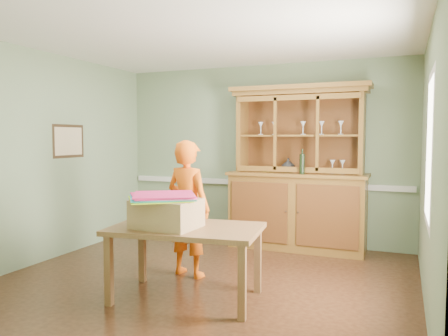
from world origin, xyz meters
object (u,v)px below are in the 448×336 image
at_px(dining_table, 186,235).
at_px(china_hutch, 298,192).
at_px(person, 188,208).
at_px(cardboard_box, 167,213).

bearing_deg(dining_table, china_hutch, 69.67).
height_order(dining_table, person, person).
bearing_deg(dining_table, cardboard_box, -148.52).
height_order(cardboard_box, person, person).
distance_m(cardboard_box, person, 0.82).
distance_m(dining_table, cardboard_box, 0.29).
relative_size(cardboard_box, person, 0.38).
bearing_deg(china_hutch, dining_table, -103.24).
distance_m(china_hutch, dining_table, 2.47).
distance_m(china_hutch, cardboard_box, 2.61).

